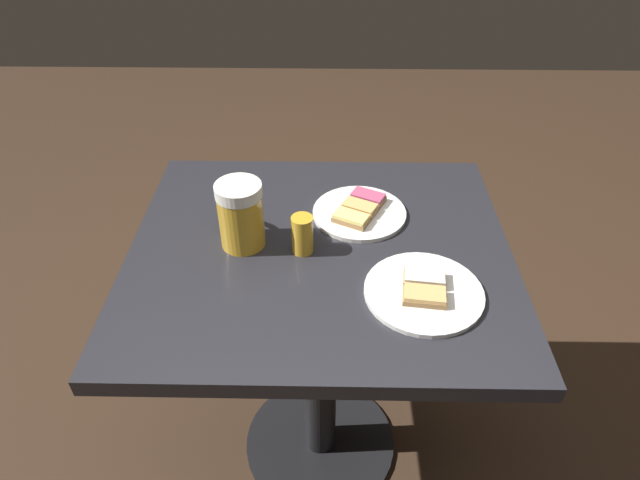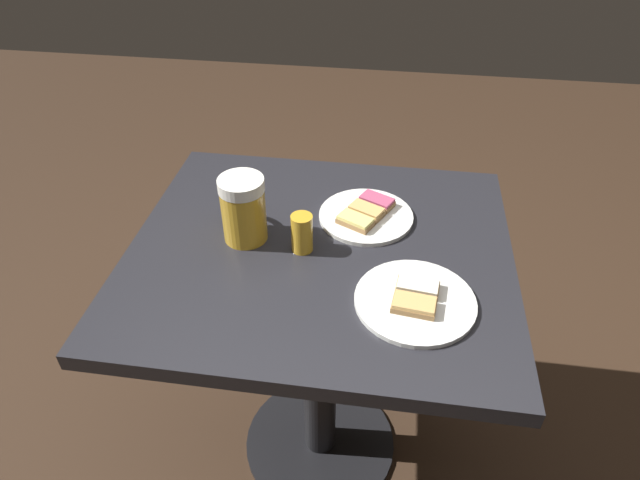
% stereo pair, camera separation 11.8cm
% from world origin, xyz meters
% --- Properties ---
extents(ground_plane, '(6.00, 6.00, 0.00)m').
position_xyz_m(ground_plane, '(0.00, 0.00, 0.00)').
color(ground_plane, '#382619').
extents(cafe_table, '(0.82, 0.73, 0.76)m').
position_xyz_m(cafe_table, '(0.00, 0.00, 0.60)').
color(cafe_table, black).
rests_on(cafe_table, ground_plane).
extents(plate_near, '(0.22, 0.22, 0.03)m').
position_xyz_m(plate_near, '(0.09, 0.12, 0.77)').
color(plate_near, white).
rests_on(plate_near, cafe_table).
extents(plate_far, '(0.23, 0.23, 0.03)m').
position_xyz_m(plate_far, '(0.20, -0.14, 0.77)').
color(plate_far, white).
rests_on(plate_far, cafe_table).
extents(beer_mug, '(0.12, 0.13, 0.15)m').
position_xyz_m(beer_mug, '(-0.17, 0.01, 0.83)').
color(beer_mug, gold).
rests_on(beer_mug, cafe_table).
extents(beer_glass_small, '(0.05, 0.05, 0.09)m').
position_xyz_m(beer_glass_small, '(-0.04, -0.01, 0.80)').
color(beer_glass_small, gold).
rests_on(beer_glass_small, cafe_table).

